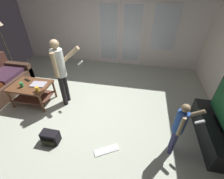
{
  "coord_description": "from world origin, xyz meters",
  "views": [
    {
      "loc": [
        1.17,
        -2.44,
        2.51
      ],
      "look_at": [
        0.7,
        -0.12,
        0.78
      ],
      "focal_mm": 24.14,
      "sensor_mm": 36.0,
      "label": 1
    }
  ],
  "objects_px": {
    "loose_keyboard": "(106,150)",
    "cup_near_edge": "(22,85)",
    "person_child": "(180,126)",
    "cup_by_laptop": "(37,89)",
    "coffee_table": "(32,90)",
    "backpack": "(50,137)",
    "tv_stand": "(214,131)",
    "person_adult": "(60,69)",
    "laptop_closed": "(38,84)",
    "tv_remote_black": "(27,80)"
  },
  "relations": [
    {
      "from": "backpack",
      "to": "cup_near_edge",
      "type": "distance_m",
      "value": 1.49
    },
    {
      "from": "person_child",
      "to": "backpack",
      "type": "bearing_deg",
      "value": -173.2
    },
    {
      "from": "tv_stand",
      "to": "cup_by_laptop",
      "type": "bearing_deg",
      "value": 177.98
    },
    {
      "from": "person_adult",
      "to": "cup_by_laptop",
      "type": "height_order",
      "value": "person_adult"
    },
    {
      "from": "person_adult",
      "to": "cup_by_laptop",
      "type": "xyz_separation_m",
      "value": [
        -0.47,
        -0.33,
        -0.38
      ]
    },
    {
      "from": "loose_keyboard",
      "to": "cup_near_edge",
      "type": "relative_size",
      "value": 3.84
    },
    {
      "from": "person_child",
      "to": "cup_by_laptop",
      "type": "relative_size",
      "value": 10.26
    },
    {
      "from": "person_adult",
      "to": "coffee_table",
      "type": "bearing_deg",
      "value": -168.78
    },
    {
      "from": "laptop_closed",
      "to": "cup_by_laptop",
      "type": "height_order",
      "value": "cup_by_laptop"
    },
    {
      "from": "laptop_closed",
      "to": "person_adult",
      "type": "bearing_deg",
      "value": 4.32
    },
    {
      "from": "backpack",
      "to": "cup_by_laptop",
      "type": "height_order",
      "value": "cup_by_laptop"
    },
    {
      "from": "backpack",
      "to": "tv_remote_black",
      "type": "bearing_deg",
      "value": 135.37
    },
    {
      "from": "person_adult",
      "to": "loose_keyboard",
      "type": "xyz_separation_m",
      "value": [
        1.27,
        -1.12,
        -0.94
      ]
    },
    {
      "from": "tv_stand",
      "to": "tv_remote_black",
      "type": "height_order",
      "value": "tv_remote_black"
    },
    {
      "from": "person_child",
      "to": "laptop_closed",
      "type": "bearing_deg",
      "value": 165.58
    },
    {
      "from": "person_child",
      "to": "loose_keyboard",
      "type": "bearing_deg",
      "value": -167.72
    },
    {
      "from": "coffee_table",
      "to": "cup_near_edge",
      "type": "relative_size",
      "value": 7.6
    },
    {
      "from": "tv_stand",
      "to": "loose_keyboard",
      "type": "height_order",
      "value": "tv_stand"
    },
    {
      "from": "backpack",
      "to": "loose_keyboard",
      "type": "relative_size",
      "value": 0.73
    },
    {
      "from": "cup_near_edge",
      "to": "cup_by_laptop",
      "type": "height_order",
      "value": "cup_near_edge"
    },
    {
      "from": "person_adult",
      "to": "loose_keyboard",
      "type": "distance_m",
      "value": 1.94
    },
    {
      "from": "tv_stand",
      "to": "person_adult",
      "type": "height_order",
      "value": "person_adult"
    },
    {
      "from": "person_adult",
      "to": "person_child",
      "type": "xyz_separation_m",
      "value": [
        2.41,
        -0.88,
        -0.29
      ]
    },
    {
      "from": "loose_keyboard",
      "to": "tv_stand",
      "type": "bearing_deg",
      "value": 18.84
    },
    {
      "from": "coffee_table",
      "to": "cup_near_edge",
      "type": "height_order",
      "value": "cup_near_edge"
    },
    {
      "from": "person_adult",
      "to": "cup_near_edge",
      "type": "relative_size",
      "value": 13.63
    },
    {
      "from": "person_adult",
      "to": "cup_by_laptop",
      "type": "distance_m",
      "value": 0.69
    },
    {
      "from": "cup_near_edge",
      "to": "tv_stand",
      "type": "bearing_deg",
      "value": -2.9
    },
    {
      "from": "person_child",
      "to": "backpack",
      "type": "relative_size",
      "value": 3.36
    },
    {
      "from": "loose_keyboard",
      "to": "laptop_closed",
      "type": "relative_size",
      "value": 1.33
    },
    {
      "from": "person_adult",
      "to": "tv_stand",
      "type": "bearing_deg",
      "value": -8.24
    },
    {
      "from": "loose_keyboard",
      "to": "laptop_closed",
      "type": "height_order",
      "value": "laptop_closed"
    },
    {
      "from": "tv_stand",
      "to": "laptop_closed",
      "type": "bearing_deg",
      "value": 174.59
    },
    {
      "from": "cup_near_edge",
      "to": "tv_remote_black",
      "type": "relative_size",
      "value": 0.68
    },
    {
      "from": "coffee_table",
      "to": "person_child",
      "type": "xyz_separation_m",
      "value": [
        3.2,
        -0.72,
        0.28
      ]
    },
    {
      "from": "cup_near_edge",
      "to": "loose_keyboard",
      "type": "bearing_deg",
      "value": -21.76
    },
    {
      "from": "laptop_closed",
      "to": "tv_remote_black",
      "type": "xyz_separation_m",
      "value": [
        -0.38,
        0.12,
        -0.0
      ]
    },
    {
      "from": "tv_stand",
      "to": "cup_near_edge",
      "type": "distance_m",
      "value": 4.14
    },
    {
      "from": "backpack",
      "to": "laptop_closed",
      "type": "relative_size",
      "value": 0.97
    },
    {
      "from": "tv_stand",
      "to": "loose_keyboard",
      "type": "bearing_deg",
      "value": -161.16
    },
    {
      "from": "tv_stand",
      "to": "backpack",
      "type": "xyz_separation_m",
      "value": [
        -3.01,
        -0.68,
        -0.09
      ]
    },
    {
      "from": "loose_keyboard",
      "to": "backpack",
      "type": "bearing_deg",
      "value": -179.16
    },
    {
      "from": "cup_near_edge",
      "to": "cup_by_laptop",
      "type": "bearing_deg",
      "value": -10.07
    },
    {
      "from": "backpack",
      "to": "tv_remote_black",
      "type": "distance_m",
      "value": 1.7
    },
    {
      "from": "backpack",
      "to": "tv_remote_black",
      "type": "xyz_separation_m",
      "value": [
        -1.17,
        1.16,
        0.41
      ]
    },
    {
      "from": "backpack",
      "to": "cup_near_edge",
      "type": "height_order",
      "value": "cup_near_edge"
    },
    {
      "from": "loose_keyboard",
      "to": "cup_by_laptop",
      "type": "bearing_deg",
      "value": 155.49
    },
    {
      "from": "person_child",
      "to": "coffee_table",
      "type": "bearing_deg",
      "value": 167.31
    },
    {
      "from": "tv_stand",
      "to": "cup_by_laptop",
      "type": "distance_m",
      "value": 3.69
    },
    {
      "from": "person_adult",
      "to": "tv_remote_black",
      "type": "xyz_separation_m",
      "value": [
        -0.98,
        0.02,
        -0.42
      ]
    }
  ]
}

